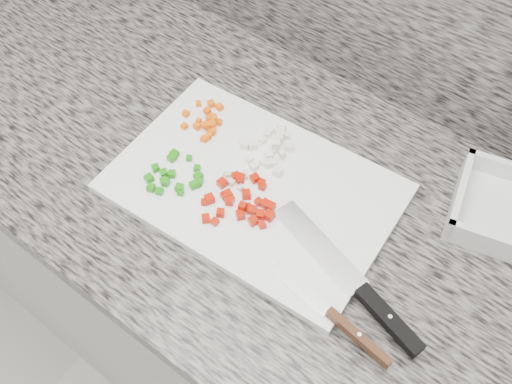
{
  "coord_description": "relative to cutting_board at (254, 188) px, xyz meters",
  "views": [
    {
      "loc": [
        0.32,
        0.98,
        1.67
      ],
      "look_at": [
        0.01,
        1.4,
        0.94
      ],
      "focal_mm": 40.0,
      "sensor_mm": 36.0,
      "label": 1
    }
  ],
  "objects": [
    {
      "name": "paring_knife",
      "position": [
        0.24,
        -0.12,
        0.01
      ],
      "size": [
        0.21,
        0.05,
        0.02
      ],
      "rotation": [
        0.0,
        0.0,
        -0.14
      ],
      "color": "silver",
      "rests_on": "cutting_board"
    },
    {
      "name": "countertop",
      "position": [
        0.01,
        0.02,
        -0.03
      ],
      "size": [
        3.96,
        0.64,
        0.04
      ],
      "primitive_type": "cube",
      "color": "slate",
      "rests_on": "cabinet"
    },
    {
      "name": "green_pepper_pile",
      "position": [
        -0.11,
        -0.07,
        0.01
      ],
      "size": [
        0.09,
        0.1,
        0.01
      ],
      "color": "#1A830B",
      "rests_on": "cutting_board"
    },
    {
      "name": "cutting_board",
      "position": [
        0.0,
        0.0,
        0.0
      ],
      "size": [
        0.47,
        0.33,
        0.02
      ],
      "primitive_type": "cube",
      "rotation": [
        0.0,
        0.0,
        0.06
      ],
      "color": "white",
      "rests_on": "countertop"
    },
    {
      "name": "chef_knife",
      "position": [
        0.24,
        -0.06,
        0.01
      ],
      "size": [
        0.29,
        0.11,
        0.02
      ],
      "rotation": [
        0.0,
        0.0,
        -0.29
      ],
      "color": "silver",
      "rests_on": "cutting_board"
    },
    {
      "name": "red_pepper_pile",
      "position": [
        0.01,
        -0.04,
        0.01
      ],
      "size": [
        0.11,
        0.13,
        0.02
      ],
      "color": "#BB1502",
      "rests_on": "cutting_board"
    },
    {
      "name": "onion_pile",
      "position": [
        -0.03,
        0.07,
        0.02
      ],
      "size": [
        0.1,
        0.11,
        0.02
      ],
      "color": "white",
      "rests_on": "cutting_board"
    },
    {
      "name": "cabinet",
      "position": [
        0.01,
        0.02,
        -0.48
      ],
      "size": [
        3.92,
        0.62,
        0.86
      ],
      "primitive_type": "cube",
      "color": "white",
      "rests_on": "ground"
    },
    {
      "name": "carrot_pile",
      "position": [
        -0.15,
        0.06,
        0.02
      ],
      "size": [
        0.08,
        0.09,
        0.02
      ],
      "color": "#F46105",
      "rests_on": "cutting_board"
    },
    {
      "name": "garlic_pile",
      "position": [
        -0.03,
        -0.01,
        0.01
      ],
      "size": [
        0.05,
        0.04,
        0.01
      ],
      "color": "beige",
      "rests_on": "cutting_board"
    }
  ]
}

